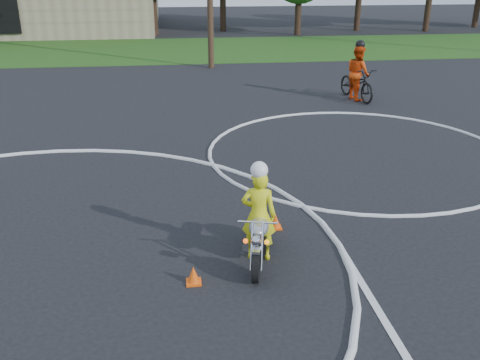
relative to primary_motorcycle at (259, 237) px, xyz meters
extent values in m
cube|color=#1E4714|center=(-4.47, 24.32, -0.46)|extent=(120.00, 10.00, 0.02)
torus|color=silver|center=(3.53, 5.32, -0.46)|extent=(8.10, 8.10, 0.10)
cylinder|color=black|center=(-0.14, -0.59, -0.19)|extent=(0.23, 0.56, 0.55)
cylinder|color=black|center=(0.15, 0.66, -0.19)|extent=(0.23, 0.56, 0.55)
cube|color=black|center=(0.02, 0.08, -0.10)|extent=(0.37, 0.55, 0.28)
ellipsoid|color=silver|center=(-0.03, -0.10, 0.25)|extent=(0.46, 0.65, 0.26)
cube|color=black|center=(0.08, 0.35, 0.21)|extent=(0.36, 0.59, 0.09)
cylinder|color=silver|center=(-0.21, -0.50, 0.13)|extent=(0.11, 0.33, 0.74)
cylinder|color=white|center=(-0.04, -0.54, 0.13)|extent=(0.11, 0.33, 0.74)
cube|color=white|center=(-0.15, -0.61, 0.10)|extent=(0.17, 0.23, 0.05)
cylinder|color=white|center=(-0.09, -0.37, 0.47)|extent=(0.63, 0.18, 0.03)
sphere|color=silver|center=(-0.16, -0.68, 0.31)|extent=(0.17, 0.17, 0.17)
sphere|color=#FF530C|center=(-0.32, -0.62, 0.28)|extent=(0.08, 0.08, 0.08)
sphere|color=orange|center=(0.00, -0.70, 0.28)|extent=(0.08, 0.08, 0.08)
cylinder|color=silver|center=(0.24, 0.40, -0.19)|extent=(0.24, 0.73, 0.07)
imported|color=yellow|center=(0.00, 0.14, 0.34)|extent=(0.66, 0.51, 1.62)
sphere|color=white|center=(0.00, 0.09, 1.18)|extent=(0.29, 0.29, 0.29)
imported|color=black|center=(5.44, 11.17, 0.13)|extent=(1.24, 2.38, 1.19)
imported|color=#DE410B|center=(5.44, 11.17, 0.52)|extent=(0.93, 1.10, 1.98)
sphere|color=black|center=(5.44, 11.17, 1.54)|extent=(0.34, 0.34, 0.34)
cone|color=#FF570D|center=(0.50, 1.19, -0.32)|extent=(0.22, 0.22, 0.30)
cube|color=#FF570D|center=(0.50, 1.19, -0.45)|extent=(0.24, 0.24, 0.03)
cone|color=#FF570D|center=(-1.14, -0.54, -0.32)|extent=(0.22, 0.22, 0.30)
cube|color=#FF570D|center=(-1.14, -0.54, -0.45)|extent=(0.24, 0.24, 0.03)
cylinder|color=#382619|center=(-2.47, 31.32, 1.15)|extent=(0.44, 0.44, 3.24)
cylinder|color=#382619|center=(2.53, 33.32, 1.51)|extent=(0.44, 0.44, 3.96)
cylinder|color=#382619|center=(7.53, 30.32, 0.97)|extent=(0.44, 0.44, 2.88)
cylinder|color=#382619|center=(12.53, 32.32, 1.33)|extent=(0.44, 0.44, 3.60)
cylinder|color=#382619|center=(17.53, 31.32, 1.69)|extent=(0.44, 0.44, 4.32)
cylinder|color=#382619|center=(22.53, 33.32, 1.15)|extent=(0.44, 0.44, 3.24)
cylinder|color=#382619|center=(-6.47, 32.32, 0.97)|extent=(0.44, 0.44, 2.88)
camera|label=1|loc=(-1.31, -7.88, 4.29)|focal=40.00mm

